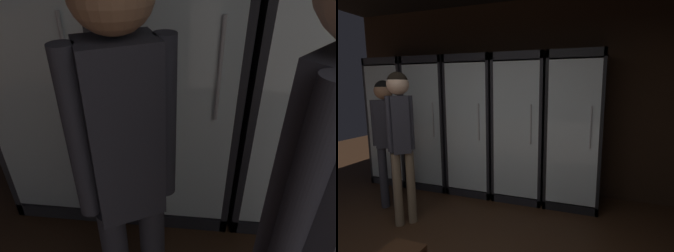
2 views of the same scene
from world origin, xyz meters
TOP-DOWN VIEW (x-y plane):
  - cooler_far_left at (-2.11, 2.72)m, footprint 0.68×0.63m
  - cooler_left at (-1.40, 2.72)m, footprint 0.68×0.63m
  - cooler_center at (-0.69, 2.72)m, footprint 0.68×0.63m
  - shopper_near at (-1.51, 1.81)m, footprint 0.31×0.23m
  - shopper_far at (-1.03, 1.53)m, footprint 0.23×0.23m

SIDE VIEW (x-z plane):
  - cooler_center at x=-0.69m, z-range -0.02..1.98m
  - cooler_far_left at x=-2.11m, z-range -0.02..1.99m
  - cooler_left at x=-1.40m, z-range -0.02..1.99m
  - shopper_near at x=-1.51m, z-range 0.22..1.87m
  - shopper_far at x=-1.03m, z-range 0.26..1.99m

